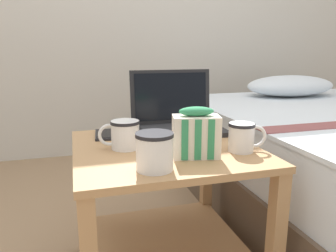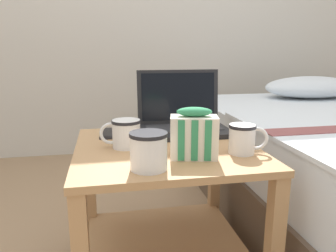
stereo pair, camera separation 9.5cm
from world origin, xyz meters
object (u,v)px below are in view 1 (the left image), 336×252
at_px(mug_front_right, 124,133).
at_px(cell_phone, 105,134).
at_px(mug_mid_center, 242,136).
at_px(laptop, 177,119).
at_px(mug_front_left, 155,149).
at_px(snack_bag, 196,134).

bearing_deg(mug_front_right, cell_phone, 104.27).
height_order(mug_front_right, mug_mid_center, same).
bearing_deg(laptop, mug_front_right, -142.56).
bearing_deg(mug_front_left, mug_mid_center, 14.40).
relative_size(mug_mid_center, snack_bag, 0.80).
bearing_deg(cell_phone, mug_front_left, -76.45).
relative_size(mug_front_left, cell_phone, 0.93).
distance_m(mug_front_right, snack_bag, 0.25).
distance_m(laptop, mug_front_left, 0.44).
xyz_separation_m(mug_front_right, snack_bag, (0.20, -0.15, 0.02)).
relative_size(mug_mid_center, cell_phone, 0.78).
bearing_deg(snack_bag, mug_front_right, 143.22).
height_order(laptop, mug_front_left, laptop).
height_order(mug_mid_center, cell_phone, mug_mid_center).
bearing_deg(mug_front_left, cell_phone, 103.55).
height_order(mug_mid_center, snack_bag, snack_bag).
bearing_deg(mug_mid_center, mug_front_left, -165.60).
height_order(laptop, mug_mid_center, laptop).
height_order(mug_front_right, snack_bag, snack_bag).
distance_m(mug_front_left, cell_phone, 0.42).
distance_m(mug_front_left, mug_mid_center, 0.32).
bearing_deg(snack_bag, mug_front_left, -154.64).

